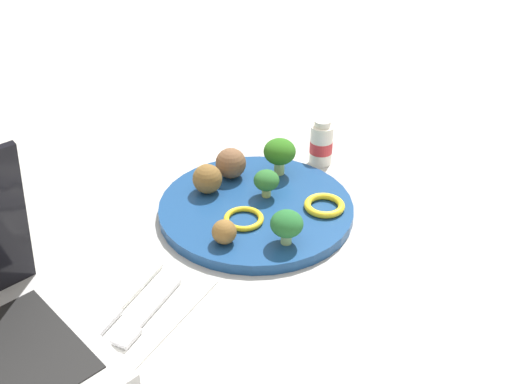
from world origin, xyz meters
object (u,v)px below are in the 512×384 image
at_px(meatball_center, 224,232).
at_px(yogurt_bottle, 322,144).
at_px(meatball_front_left, 231,163).
at_px(broccoli_floret_mid_left, 287,224).
at_px(fork, 146,314).
at_px(meatball_far_rim, 207,179).
at_px(napkin, 138,308).
at_px(knife, 122,303).
at_px(pepper_ring_mid_right, 324,205).
at_px(plate, 256,208).
at_px(broccoli_floret_back_right, 280,152).
at_px(broccoli_floret_front_left, 265,180).
at_px(pepper_ring_front_right, 244,219).

xyz_separation_m(meatball_center, yogurt_bottle, (-0.28, -0.02, 0.00)).
height_order(meatball_front_left, meatball_center, meatball_front_left).
distance_m(broccoli_floret_mid_left, yogurt_bottle, 0.25).
xyz_separation_m(broccoli_floret_mid_left, fork, (0.20, -0.06, -0.04)).
bearing_deg(meatball_far_rim, broccoli_floret_mid_left, 77.42).
relative_size(napkin, yogurt_bottle, 2.21).
bearing_deg(broccoli_floret_mid_left, meatball_far_rim, -102.58).
bearing_deg(napkin, knife, -61.68).
bearing_deg(broccoli_floret_mid_left, pepper_ring_mid_right, -179.92).
relative_size(broccoli_floret_mid_left, meatball_far_rim, 1.09).
xyz_separation_m(plate, broccoli_floret_back_right, (-0.09, -0.02, 0.05)).
bearing_deg(meatball_far_rim, fork, 23.39).
height_order(meatball_far_rim, napkin, meatball_far_rim).
xyz_separation_m(broccoli_floret_mid_left, pepper_ring_mid_right, (-0.10, -0.00, -0.02)).
bearing_deg(meatball_far_rim, pepper_ring_mid_right, 110.95).
xyz_separation_m(broccoli_floret_back_right, pepper_ring_mid_right, (0.04, 0.11, -0.03)).
height_order(broccoli_floret_front_left, meatball_far_rim, meatball_far_rim).
bearing_deg(yogurt_bottle, meatball_center, 3.57).
distance_m(plate, napkin, 0.24).
relative_size(plate, pepper_ring_front_right, 5.04).
xyz_separation_m(broccoli_floret_back_right, broccoli_floret_mid_left, (0.14, 0.11, -0.01)).
distance_m(meatball_center, meatball_far_rim, 0.13).
distance_m(knife, yogurt_bottle, 0.43).
bearing_deg(napkin, broccoli_floret_front_left, -178.57).
bearing_deg(knife, yogurt_bottle, 178.11).
relative_size(plate, meatball_center, 8.53).
distance_m(meatball_far_rim, knife, 0.25).
relative_size(pepper_ring_front_right, yogurt_bottle, 0.72).
height_order(broccoli_floret_mid_left, meatball_front_left, same).
relative_size(plate, napkin, 1.65).
height_order(plate, knife, plate).
xyz_separation_m(plate, broccoli_floret_front_left, (-0.03, -0.00, 0.03)).
relative_size(plate, knife, 1.93).
xyz_separation_m(meatball_far_rim, napkin, (0.23, 0.08, -0.04)).
distance_m(meatball_front_left, fork, 0.31).
distance_m(plate, meatball_center, 0.10).
distance_m(broccoli_floret_back_right, meatball_center, 0.19).
bearing_deg(broccoli_floret_mid_left, yogurt_bottle, -160.28).
height_order(meatball_front_left, pepper_ring_front_right, meatball_front_left).
xyz_separation_m(meatball_far_rim, yogurt_bottle, (-0.20, 0.08, -0.00)).
distance_m(meatball_far_rim, pepper_ring_front_right, 0.10).
height_order(broccoli_floret_back_right, fork, broccoli_floret_back_right).
bearing_deg(broccoli_floret_back_right, fork, 7.48).
distance_m(pepper_ring_mid_right, yogurt_bottle, 0.16).
relative_size(meatball_far_rim, yogurt_bottle, 0.57).
bearing_deg(meatball_center, pepper_ring_mid_right, 155.46).
bearing_deg(meatball_far_rim, knife, 15.38).
bearing_deg(broccoli_floret_mid_left, plate, -120.95).
bearing_deg(broccoli_floret_mid_left, broccoli_floret_front_left, -131.25).
xyz_separation_m(meatball_front_left, meatball_center, (0.14, 0.10, -0.01)).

